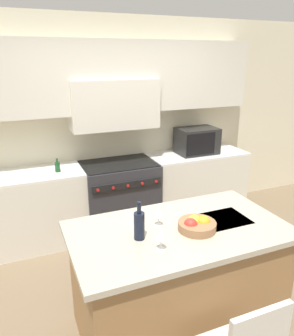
% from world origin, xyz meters
% --- Properties ---
extents(ground_plane, '(10.00, 10.00, 0.00)m').
position_xyz_m(ground_plane, '(0.00, 0.00, 0.00)').
color(ground_plane, '#7A664C').
extents(back_cabinetry, '(10.00, 0.46, 2.70)m').
position_xyz_m(back_cabinetry, '(0.00, 1.85, 1.60)').
color(back_cabinetry, beige).
rests_on(back_cabinetry, ground_plane).
extents(back_counter, '(3.70, 0.62, 0.92)m').
position_xyz_m(back_counter, '(0.00, 1.60, 0.46)').
color(back_counter, silver).
rests_on(back_counter, ground_plane).
extents(range_stove, '(0.94, 0.70, 0.92)m').
position_xyz_m(range_stove, '(0.00, 1.58, 0.46)').
color(range_stove, '#2D2D33').
rests_on(range_stove, ground_plane).
extents(microwave, '(0.55, 0.39, 0.36)m').
position_xyz_m(microwave, '(1.15, 1.60, 1.10)').
color(microwave, black).
rests_on(microwave, back_counter).
extents(kitchen_island, '(1.70, 0.95, 0.94)m').
position_xyz_m(kitchen_island, '(-0.08, -0.22, 0.48)').
color(kitchen_island, olive).
rests_on(kitchen_island, ground_plane).
extents(wine_bottle, '(0.08, 0.08, 0.29)m').
position_xyz_m(wine_bottle, '(-0.42, -0.24, 1.05)').
color(wine_bottle, black).
rests_on(wine_bottle, kitchen_island).
extents(wine_glass_near, '(0.07, 0.07, 0.19)m').
position_xyz_m(wine_glass_near, '(-0.34, -0.44, 1.07)').
color(wine_glass_near, white).
rests_on(wine_glass_near, kitchen_island).
extents(wine_glass_far, '(0.07, 0.07, 0.19)m').
position_xyz_m(wine_glass_far, '(-0.22, -0.12, 1.07)').
color(wine_glass_far, white).
rests_on(wine_glass_far, kitchen_island).
extents(fruit_bowl, '(0.29, 0.29, 0.11)m').
position_xyz_m(fruit_bowl, '(0.03, -0.29, 0.98)').
color(fruit_bowl, '#996B47').
rests_on(fruit_bowl, kitchen_island).
extents(oil_bottle_on_counter, '(0.06, 0.06, 0.16)m').
position_xyz_m(oil_bottle_on_counter, '(-0.76, 1.54, 0.99)').
color(oil_bottle_on_counter, '#194723').
rests_on(oil_bottle_on_counter, back_counter).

